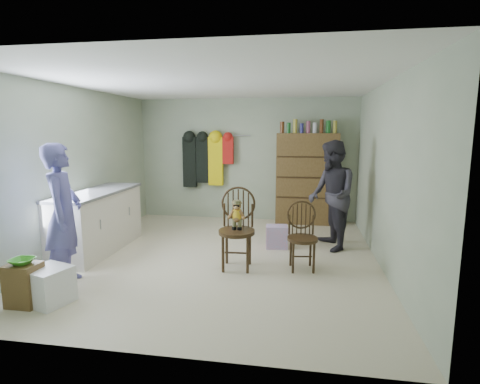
% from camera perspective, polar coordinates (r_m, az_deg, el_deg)
% --- Properties ---
extents(ground_plane, '(5.00, 5.00, 0.00)m').
position_cam_1_polar(ground_plane, '(5.64, -2.88, -9.84)').
color(ground_plane, beige).
rests_on(ground_plane, ground).
extents(room_walls, '(5.00, 5.00, 5.00)m').
position_cam_1_polar(room_walls, '(5.85, -1.90, 6.67)').
color(room_walls, '#A4AF93').
rests_on(room_walls, ground).
extents(counter, '(0.64, 1.86, 0.94)m').
position_cam_1_polar(counter, '(6.20, -20.86, -4.12)').
color(counter, silver).
rests_on(counter, ground).
extents(stool, '(0.32, 0.28, 0.46)m').
position_cam_1_polar(stool, '(4.71, -30.02, -12.12)').
color(stool, brown).
rests_on(stool, ground).
extents(bowl, '(0.24, 0.24, 0.06)m').
position_cam_1_polar(bowl, '(4.62, -30.28, -9.11)').
color(bowl, '#369522').
rests_on(bowl, stool).
extents(plastic_tub, '(0.51, 0.50, 0.39)m').
position_cam_1_polar(plastic_tub, '(4.65, -27.13, -12.56)').
color(plastic_tub, white).
rests_on(plastic_tub, ground).
extents(chair_front, '(0.51, 0.51, 1.10)m').
position_cam_1_polar(chair_front, '(5.06, -0.43, -4.71)').
color(chair_front, '#392614').
rests_on(chair_front, ground).
extents(chair_far, '(0.46, 0.46, 0.92)m').
position_cam_1_polar(chair_far, '(5.12, 9.43, -6.19)').
color(chair_far, '#392614').
rests_on(chair_far, ground).
extents(striped_bag, '(0.37, 0.30, 0.36)m').
position_cam_1_polar(striped_bag, '(6.03, 5.62, -6.80)').
color(striped_bag, pink).
rests_on(striped_bag, ground).
extents(person_left, '(0.59, 0.72, 1.71)m').
position_cam_1_polar(person_left, '(4.95, -25.31, -3.16)').
color(person_left, '#58569D').
rests_on(person_left, ground).
extents(person_right, '(0.84, 0.97, 1.71)m').
position_cam_1_polar(person_right, '(5.97, 13.77, -0.49)').
color(person_right, '#2D2B33').
rests_on(person_right, ground).
extents(dresser, '(1.20, 0.39, 2.07)m').
position_cam_1_polar(dresser, '(7.56, 10.13, 2.10)').
color(dresser, brown).
rests_on(dresser, ground).
extents(coat_rack, '(1.42, 0.12, 1.09)m').
position_cam_1_polar(coat_rack, '(7.85, -5.20, 4.93)').
color(coat_rack, '#99999E').
rests_on(coat_rack, ground).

